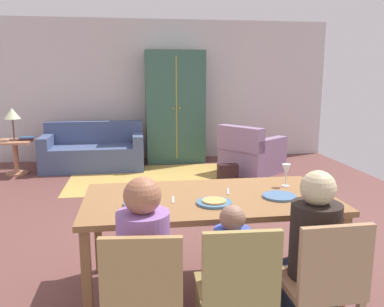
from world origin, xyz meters
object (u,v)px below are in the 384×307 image
wine_glass (286,170)px  book_lower (26,139)px  person_man (145,275)px  handbag (228,172)px  plate_near_child (214,203)px  person_child (230,282)px  person_woman (310,263)px  dining_chair_man (144,295)px  couch (94,152)px  dining_chair_child (237,288)px  side_table (15,152)px  book_upper (27,138)px  armchair (250,154)px  table_lamp (12,115)px  armoire (175,107)px  dining_table (209,205)px  plate_near_woman (279,196)px  dining_chair_woman (324,281)px  plate_near_man (141,203)px

wine_glass → book_lower: (-3.02, 3.95, -0.30)m
person_man → handbag: 4.12m
plate_near_child → person_man: bearing=-136.2°
person_child → person_woman: bearing=0.6°
dining_chair_man → couch: 5.24m
book_lower → handbag: 3.43m
person_woman → dining_chair_child: bearing=-161.2°
wine_glass → side_table: bearing=129.3°
handbag → book_upper: bearing=164.3°
dining_chair_child → book_lower: bearing=115.3°
couch → armchair: bearing=-14.4°
dining_chair_child → table_lamp: (-2.52, 4.92, 0.52)m
armoire → table_lamp: size_ratio=3.89×
dining_table → handbag: bearing=74.0°
person_child → person_woman: (0.51, 0.01, 0.08)m
armoire → side_table: 2.92m
plate_near_woman → person_man: bearing=-150.9°
dining_chair_woman → table_lamp: size_ratio=1.61×
dining_chair_woman → couch: (-1.78, 5.18, -0.19)m
person_child → handbag: size_ratio=2.89×
person_man → dining_chair_child: bearing=-19.2°
plate_near_woman → person_child: size_ratio=0.27×
person_child → plate_near_man: bearing=132.9°
dining_chair_child → armchair: bearing=72.4°
dining_chair_woman → couch: bearing=109.0°
dining_table → book_upper: (-2.33, 4.09, -0.07)m
book_lower → book_upper: (0.02, -0.04, 0.03)m
side_table → book_upper: book_upper is taller
dining_chair_man → handbag: size_ratio=2.72×
dining_chair_woman → handbag: (0.40, 4.02, -0.36)m
dining_chair_woman → table_lamp: table_lamp is taller
dining_chair_woman → wine_glass: bearing=81.3°
plate_near_man → book_lower: 4.63m
plate_near_woman → dining_table: bearing=168.9°
dining_table → side_table: size_ratio=3.20×
dining_chair_child → book_upper: (-2.32, 4.93, 0.13)m
armoire → person_man: bearing=-97.8°
dining_chair_child → handbag: dining_chair_child is taller
plate_near_man → person_child: (0.51, -0.55, -0.34)m
plate_near_woman → handbag: plate_near_woman is taller
dining_table → dining_chair_man: (-0.52, -0.84, -0.20)m
plate_near_woman → book_upper: (-2.84, 4.19, -0.15)m
person_woman → handbag: 3.88m
table_lamp → book_lower: bearing=16.1°
dining_chair_woman → couch: dining_chair_woman is taller
person_man → armchair: (1.92, 4.31, -0.19)m
person_child → book_lower: size_ratio=4.20×
plate_near_man → side_table: plate_near_man is taller
dining_chair_man → couch: bearing=98.3°
dining_table → person_man: person_man is taller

